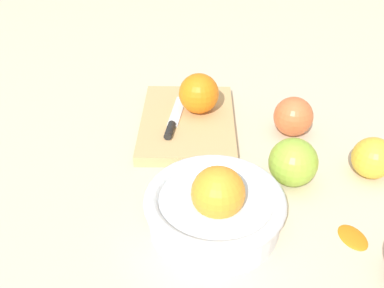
% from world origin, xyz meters
% --- Properties ---
extents(ground_plane, '(2.40, 2.40, 0.00)m').
position_xyz_m(ground_plane, '(0.00, 0.00, 0.00)').
color(ground_plane, beige).
extents(bowl, '(0.20, 0.20, 0.10)m').
position_xyz_m(bowl, '(-0.11, 0.07, 0.04)').
color(bowl, silver).
rests_on(bowl, ground_plane).
extents(cutting_board, '(0.27, 0.20, 0.02)m').
position_xyz_m(cutting_board, '(0.16, 0.09, 0.01)').
color(cutting_board, tan).
rests_on(cutting_board, ground_plane).
extents(orange_on_board, '(0.08, 0.08, 0.08)m').
position_xyz_m(orange_on_board, '(0.18, 0.07, 0.06)').
color(orange_on_board, orange).
rests_on(orange_on_board, cutting_board).
extents(knife, '(0.15, 0.05, 0.01)m').
position_xyz_m(knife, '(0.14, 0.12, 0.03)').
color(knife, silver).
rests_on(knife, cutting_board).
extents(apple_front_center, '(0.07, 0.07, 0.07)m').
position_xyz_m(apple_front_center, '(-0.01, -0.20, 0.03)').
color(apple_front_center, gold).
rests_on(apple_front_center, ground_plane).
extents(apple_front_center_2, '(0.08, 0.08, 0.08)m').
position_xyz_m(apple_front_center_2, '(-0.02, -0.07, 0.04)').
color(apple_front_center_2, '#8EB738').
rests_on(apple_front_center_2, ground_plane).
extents(apple_front_right, '(0.07, 0.07, 0.07)m').
position_xyz_m(apple_front_right, '(0.12, -0.11, 0.04)').
color(apple_front_right, '#CC6638').
rests_on(apple_front_right, ground_plane).
extents(citrus_peel, '(0.06, 0.05, 0.01)m').
position_xyz_m(citrus_peel, '(-0.15, -0.12, 0.00)').
color(citrus_peel, orange).
rests_on(citrus_peel, ground_plane).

